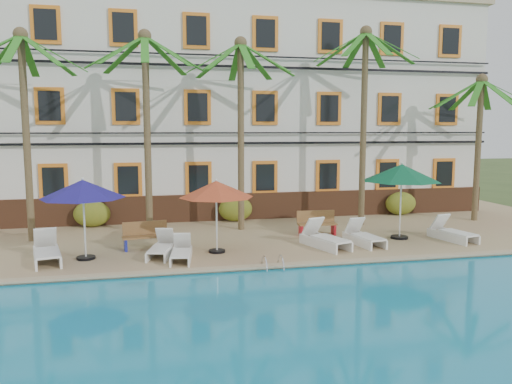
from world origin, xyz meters
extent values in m
plane|color=#384C23|center=(0.00, 0.00, 0.00)|extent=(100.00, 100.00, 0.00)
cube|color=tan|center=(0.00, 5.00, 0.12)|extent=(30.00, 12.00, 0.25)
cube|color=teal|center=(0.00, -7.00, 0.10)|extent=(26.00, 12.00, 0.20)
cube|color=tan|center=(0.00, -0.90, 0.28)|extent=(30.00, 0.35, 0.06)
cube|color=silver|center=(0.00, 10.00, 5.25)|extent=(25.00, 6.00, 10.00)
cube|color=brown|center=(0.00, 6.94, 0.85)|extent=(25.00, 0.12, 1.20)
cube|color=tan|center=(0.00, 10.00, 10.35)|extent=(25.40, 6.40, 0.25)
cube|color=orange|center=(-7.50, 6.95, 2.15)|extent=(1.15, 0.10, 1.50)
cube|color=black|center=(-7.50, 6.90, 2.15)|extent=(0.85, 0.04, 1.20)
cube|color=orange|center=(-4.50, 6.95, 2.15)|extent=(1.15, 0.10, 1.50)
cube|color=black|center=(-4.50, 6.90, 2.15)|extent=(0.85, 0.04, 1.20)
cube|color=orange|center=(-1.50, 6.95, 2.15)|extent=(1.15, 0.10, 1.50)
cube|color=black|center=(-1.50, 6.90, 2.15)|extent=(0.85, 0.04, 1.20)
cube|color=orange|center=(1.50, 6.95, 2.15)|extent=(1.15, 0.10, 1.50)
cube|color=black|center=(1.50, 6.90, 2.15)|extent=(0.85, 0.04, 1.20)
cube|color=orange|center=(4.50, 6.95, 2.15)|extent=(1.15, 0.10, 1.50)
cube|color=black|center=(4.50, 6.90, 2.15)|extent=(0.85, 0.04, 1.20)
cube|color=orange|center=(7.50, 6.95, 2.15)|extent=(1.15, 0.10, 1.50)
cube|color=black|center=(7.50, 6.90, 2.15)|extent=(0.85, 0.04, 1.20)
cube|color=orange|center=(10.50, 6.95, 2.15)|extent=(1.15, 0.10, 1.50)
cube|color=black|center=(10.50, 6.90, 2.15)|extent=(0.85, 0.04, 1.20)
cube|color=orange|center=(-7.50, 6.95, 5.25)|extent=(1.15, 0.10, 1.50)
cube|color=black|center=(-7.50, 6.90, 5.25)|extent=(0.85, 0.04, 1.20)
cube|color=orange|center=(-4.50, 6.95, 5.25)|extent=(1.15, 0.10, 1.50)
cube|color=black|center=(-4.50, 6.90, 5.25)|extent=(0.85, 0.04, 1.20)
cube|color=orange|center=(-1.50, 6.95, 5.25)|extent=(1.15, 0.10, 1.50)
cube|color=black|center=(-1.50, 6.90, 5.25)|extent=(0.85, 0.04, 1.20)
cube|color=orange|center=(1.50, 6.95, 5.25)|extent=(1.15, 0.10, 1.50)
cube|color=black|center=(1.50, 6.90, 5.25)|extent=(0.85, 0.04, 1.20)
cube|color=orange|center=(4.50, 6.95, 5.25)|extent=(1.15, 0.10, 1.50)
cube|color=black|center=(4.50, 6.90, 5.25)|extent=(0.85, 0.04, 1.20)
cube|color=orange|center=(7.50, 6.95, 5.25)|extent=(1.15, 0.10, 1.50)
cube|color=black|center=(7.50, 6.90, 5.25)|extent=(0.85, 0.04, 1.20)
cube|color=orange|center=(10.50, 6.95, 5.25)|extent=(1.15, 0.10, 1.50)
cube|color=black|center=(10.50, 6.90, 5.25)|extent=(0.85, 0.04, 1.20)
cube|color=orange|center=(-7.50, 6.95, 8.45)|extent=(1.15, 0.10, 1.50)
cube|color=black|center=(-7.50, 6.90, 8.45)|extent=(0.85, 0.04, 1.20)
cube|color=orange|center=(-4.50, 6.95, 8.45)|extent=(1.15, 0.10, 1.50)
cube|color=black|center=(-4.50, 6.90, 8.45)|extent=(0.85, 0.04, 1.20)
cube|color=orange|center=(-1.50, 6.95, 8.45)|extent=(1.15, 0.10, 1.50)
cube|color=black|center=(-1.50, 6.90, 8.45)|extent=(0.85, 0.04, 1.20)
cube|color=orange|center=(1.50, 6.95, 8.45)|extent=(1.15, 0.10, 1.50)
cube|color=black|center=(1.50, 6.90, 8.45)|extent=(0.85, 0.04, 1.20)
cube|color=orange|center=(4.50, 6.95, 8.45)|extent=(1.15, 0.10, 1.50)
cube|color=black|center=(4.50, 6.90, 8.45)|extent=(0.85, 0.04, 1.20)
cube|color=orange|center=(7.50, 6.95, 8.45)|extent=(1.15, 0.10, 1.50)
cube|color=black|center=(7.50, 6.90, 8.45)|extent=(0.85, 0.04, 1.20)
cube|color=orange|center=(10.50, 6.95, 8.45)|extent=(1.15, 0.10, 1.50)
cube|color=black|center=(10.50, 6.90, 8.45)|extent=(0.85, 0.04, 1.20)
cube|color=black|center=(0.00, 6.80, 3.70)|extent=(25.00, 0.08, 0.10)
cube|color=black|center=(0.00, 6.80, 4.15)|extent=(25.00, 0.08, 0.06)
cube|color=black|center=(0.00, 6.80, 7.00)|extent=(25.00, 0.08, 0.10)
cube|color=black|center=(0.00, 6.80, 7.45)|extent=(25.00, 0.08, 0.06)
cylinder|color=brown|center=(-7.88, 4.33, 3.92)|extent=(0.26, 0.26, 7.35)
sphere|color=brown|center=(-7.88, 4.33, 7.60)|extent=(0.50, 0.50, 0.50)
cube|color=#24711B|center=(-7.88, 5.42, 6.98)|extent=(0.28, 2.19, 1.25)
cube|color=#24711B|center=(-8.65, 5.10, 6.98)|extent=(1.75, 1.75, 1.25)
cube|color=#24711B|center=(-7.88, 3.24, 6.98)|extent=(0.28, 2.19, 1.25)
cube|color=#24711B|center=(-7.11, 3.56, 6.98)|extent=(1.75, 1.75, 1.25)
cube|color=#24711B|center=(-6.79, 4.33, 6.98)|extent=(2.19, 0.28, 1.25)
cube|color=#24711B|center=(-7.11, 5.10, 6.98)|extent=(1.75, 1.75, 1.25)
cylinder|color=brown|center=(-3.65, 4.49, 3.99)|extent=(0.26, 0.26, 7.48)
sphere|color=brown|center=(-3.65, 4.49, 7.73)|extent=(0.50, 0.50, 0.50)
cube|color=#24711B|center=(-3.65, 5.58, 7.11)|extent=(0.28, 2.19, 1.25)
cube|color=#24711B|center=(-4.42, 5.26, 7.11)|extent=(1.75, 1.75, 1.25)
cube|color=#24711B|center=(-4.74, 4.49, 7.11)|extent=(2.19, 0.28, 1.25)
cube|color=#24711B|center=(-4.42, 3.72, 7.11)|extent=(1.75, 1.75, 1.25)
cube|color=#24711B|center=(-3.65, 3.40, 7.11)|extent=(0.28, 2.19, 1.25)
cube|color=#24711B|center=(-2.88, 3.72, 7.11)|extent=(1.75, 1.75, 1.25)
cube|color=#24711B|center=(-2.56, 4.49, 7.11)|extent=(2.19, 0.28, 1.25)
cube|color=#24711B|center=(-2.88, 5.26, 7.11)|extent=(1.75, 1.75, 1.25)
cylinder|color=brown|center=(0.00, 4.78, 3.95)|extent=(0.26, 0.26, 7.40)
sphere|color=brown|center=(0.00, 4.78, 7.65)|extent=(0.50, 0.50, 0.50)
cube|color=#24711B|center=(0.00, 5.87, 7.04)|extent=(0.28, 2.19, 1.25)
cube|color=#24711B|center=(-0.77, 5.55, 7.04)|extent=(1.75, 1.75, 1.25)
cube|color=#24711B|center=(-1.09, 4.78, 7.04)|extent=(2.19, 0.28, 1.25)
cube|color=#24711B|center=(-0.77, 4.01, 7.04)|extent=(1.75, 1.75, 1.25)
cube|color=#24711B|center=(0.00, 3.69, 7.04)|extent=(0.28, 2.19, 1.25)
cube|color=#24711B|center=(0.77, 4.01, 7.04)|extent=(1.75, 1.75, 1.25)
cube|color=#24711B|center=(1.09, 4.78, 7.04)|extent=(2.19, 0.28, 1.25)
cube|color=#24711B|center=(0.77, 5.55, 7.04)|extent=(1.75, 1.75, 1.25)
cylinder|color=brown|center=(5.20, 4.70, 4.26)|extent=(0.26, 0.26, 8.01)
sphere|color=brown|center=(5.20, 4.70, 8.26)|extent=(0.50, 0.50, 0.50)
cube|color=#24711B|center=(5.20, 5.79, 7.65)|extent=(0.28, 2.19, 1.25)
cube|color=#24711B|center=(4.43, 5.47, 7.65)|extent=(1.75, 1.75, 1.25)
cube|color=#24711B|center=(4.11, 4.70, 7.65)|extent=(2.19, 0.28, 1.25)
cube|color=#24711B|center=(4.43, 3.93, 7.65)|extent=(1.75, 1.75, 1.25)
cube|color=#24711B|center=(5.20, 3.61, 7.65)|extent=(0.28, 2.19, 1.25)
cube|color=#24711B|center=(5.97, 3.93, 7.65)|extent=(1.75, 1.75, 1.25)
cube|color=#24711B|center=(6.29, 4.70, 7.65)|extent=(2.19, 0.28, 1.25)
cube|color=#24711B|center=(5.97, 5.47, 7.65)|extent=(1.75, 1.75, 1.25)
cylinder|color=brown|center=(10.64, 4.64, 3.35)|extent=(0.26, 0.26, 6.21)
sphere|color=brown|center=(10.64, 4.64, 6.46)|extent=(0.50, 0.50, 0.50)
cube|color=#24711B|center=(10.64, 5.72, 5.84)|extent=(0.28, 2.19, 1.25)
cube|color=#24711B|center=(9.87, 5.41, 5.84)|extent=(1.75, 1.75, 1.25)
cube|color=#24711B|center=(9.55, 4.64, 5.84)|extent=(2.19, 0.28, 1.25)
cube|color=#24711B|center=(9.87, 3.87, 5.84)|extent=(1.75, 1.75, 1.25)
cube|color=#24711B|center=(10.64, 3.55, 5.84)|extent=(0.28, 2.19, 1.25)
cube|color=#24711B|center=(11.41, 3.87, 5.84)|extent=(1.75, 1.75, 1.25)
cube|color=#24711B|center=(11.72, 4.64, 5.84)|extent=(2.19, 0.28, 1.25)
cube|color=#24711B|center=(11.41, 5.41, 5.84)|extent=(1.75, 1.75, 1.25)
ellipsoid|color=#194F16|center=(-6.00, 6.60, 0.80)|extent=(1.50, 0.90, 1.10)
ellipsoid|color=#194F16|center=(0.08, 6.60, 0.80)|extent=(1.50, 0.90, 1.10)
ellipsoid|color=#194F16|center=(8.06, 6.60, 0.80)|extent=(1.50, 0.90, 1.10)
cylinder|color=black|center=(-5.63, 1.19, 0.29)|extent=(0.58, 0.58, 0.08)
cylinder|color=silver|center=(-5.63, 1.19, 1.49)|extent=(0.06, 0.06, 2.49)
cone|color=navy|center=(-5.63, 1.19, 2.48)|extent=(2.59, 2.59, 0.57)
sphere|color=silver|center=(-5.63, 1.19, 2.79)|extent=(0.10, 0.10, 0.10)
cylinder|color=black|center=(-1.48, 1.19, 0.29)|extent=(0.55, 0.55, 0.08)
cylinder|color=silver|center=(-1.48, 1.19, 1.43)|extent=(0.06, 0.06, 2.36)
cone|color=#B04022|center=(-1.48, 1.19, 2.37)|extent=(2.46, 2.46, 0.54)
sphere|color=silver|center=(-1.48, 1.19, 2.66)|extent=(0.10, 0.10, 0.10)
cylinder|color=black|center=(5.48, 1.85, 0.30)|extent=(0.64, 0.64, 0.09)
cylinder|color=silver|center=(5.48, 1.85, 1.63)|extent=(0.06, 0.06, 2.76)
cone|color=#0B5333|center=(5.48, 1.85, 2.72)|extent=(2.87, 2.87, 0.63)
sphere|color=silver|center=(5.48, 1.85, 3.06)|extent=(0.10, 0.10, 0.10)
cube|color=white|center=(-6.69, 0.80, 0.61)|extent=(0.98, 1.56, 0.07)
cube|color=white|center=(-6.92, 1.77, 0.86)|extent=(0.77, 0.67, 0.72)
cube|color=white|center=(-7.08, 0.99, 0.42)|extent=(0.53, 2.02, 0.33)
cube|color=white|center=(-6.43, 1.14, 0.42)|extent=(0.53, 2.02, 0.33)
cube|color=white|center=(-3.35, 0.83, 0.56)|extent=(0.86, 1.34, 0.06)
cube|color=white|center=(-3.14, 1.66, 0.78)|extent=(0.67, 0.58, 0.62)
cube|color=white|center=(-3.57, 1.13, 0.39)|extent=(0.48, 1.73, 0.29)
cube|color=white|center=(-3.01, 0.99, 0.39)|extent=(0.48, 1.73, 0.29)
cube|color=white|center=(-2.73, 0.17, 0.54)|extent=(0.69, 1.24, 0.05)
cube|color=white|center=(-2.63, 0.98, 0.75)|extent=(0.59, 0.50, 0.59)
cube|color=white|center=(-2.97, 0.43, 0.39)|extent=(0.28, 1.66, 0.27)
cube|color=white|center=(-2.44, 0.36, 0.39)|extent=(0.28, 1.66, 0.27)
cube|color=white|center=(2.36, 0.82, 0.61)|extent=(1.09, 1.58, 0.07)
cube|color=white|center=(2.04, 1.77, 0.86)|extent=(0.80, 0.72, 0.72)
cube|color=white|center=(1.95, 0.98, 0.42)|extent=(0.71, 1.97, 0.33)
cube|color=white|center=(2.59, 1.19, 0.42)|extent=(0.71, 1.97, 0.33)
cube|color=white|center=(3.81, 0.95, 0.58)|extent=(0.79, 1.40, 0.06)
cube|color=white|center=(3.68, 1.87, 0.81)|extent=(0.68, 0.57, 0.66)
cube|color=white|center=(3.47, 1.16, 0.40)|extent=(0.33, 1.88, 0.31)
cube|color=white|center=(4.07, 1.25, 0.40)|extent=(0.33, 1.88, 0.31)
cube|color=white|center=(7.29, 0.90, 0.58)|extent=(0.89, 1.44, 0.06)
cube|color=white|center=(7.10, 1.81, 0.82)|extent=(0.71, 0.61, 0.67)
cube|color=white|center=(6.94, 1.09, 0.41)|extent=(0.46, 1.88, 0.31)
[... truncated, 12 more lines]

